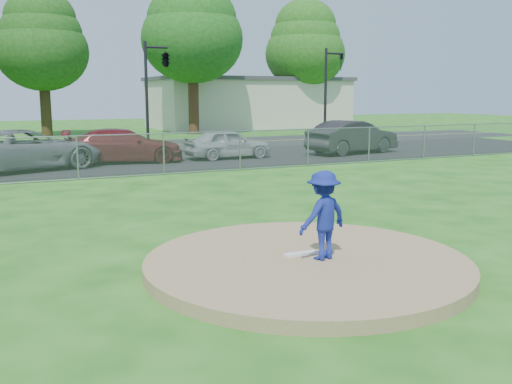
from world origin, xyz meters
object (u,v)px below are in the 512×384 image
Objects in this scene: traffic_signal_center at (164,61)px; commercial_building at (247,103)px; tree_center at (42,40)px; tree_far_right at (305,44)px; tree_right at (192,26)px; parked_car_pearl at (228,144)px; traffic_signal_right at (329,86)px; parked_car_charcoal at (353,137)px; parked_car_darkred at (124,146)px; pitcher at (323,215)px; parked_car_gray at (27,150)px.

commercial_building is at bearing 53.06° from traffic_signal_center.
tree_center is 21.03m from tree_far_right.
commercial_building is 10.73m from tree_right.
tree_right is 17.92m from parked_car_pearl.
traffic_signal_right is (10.27, 0.00, -1.25)m from traffic_signal_center.
tree_center is 2.02× the size of parked_car_charcoal.
parked_car_charcoal is (7.54, -6.59, -3.80)m from traffic_signal_center.
tree_center is at bearing 112.49° from traffic_signal_center.
parked_car_darkred is 4.64m from parked_car_pearl.
pitcher reaches higher than parked_car_darkred.
tree_right is 11.60m from traffic_signal_center.
commercial_building is at bearing -22.79° from parked_car_charcoal.
tree_far_right is (4.00, -3.00, 4.90)m from commercial_building.
parked_car_darkred reaches higher than parked_car_pearl.
tree_far_right is at bearing 39.04° from traffic_signal_center.
parked_car_darkred is 1.27× the size of parked_car_pearl.
tree_right is (10.00, -2.00, 1.18)m from tree_center.
traffic_signal_center reaches higher than pitcher.
traffic_signal_right is at bearing -34.05° from parked_car_charcoal.
tree_center is at bearing 13.58° from parked_car_darkred.
tree_right is 21.78m from parked_car_gray.
traffic_signal_right is 15.09m from parked_car_darkred.
pitcher is 16.84m from parked_car_pearl.
commercial_building is 11.17× the size of pitcher.
tree_right is 1.08× the size of tree_far_right.
parked_car_pearl is (4.63, -0.39, -0.05)m from parked_car_darkred.
parked_car_darkred is (-13.74, -5.66, -2.63)m from traffic_signal_right.
traffic_signal_right reaches higher than parked_car_charcoal.
tree_far_right is at bearing -37.53° from parked_car_darkred.
traffic_signal_right is at bearing 0.00° from traffic_signal_center.
traffic_signal_center and traffic_signal_right have the same top height.
parked_car_pearl is at bearing -120.09° from pitcher.
commercial_building reaches higher than parked_car_charcoal.
commercial_building is 24.63m from parked_car_pearl.
parked_car_darkred is (3.90, 0.88, -0.06)m from parked_car_gray.
parked_car_darkred is (-19.50, -18.66, -6.33)m from tree_far_right.
traffic_signal_right is 18.98m from parked_car_gray.
traffic_signal_right is (5.24, -10.00, -4.29)m from tree_right.
commercial_building is 1.67× the size of tree_center.
traffic_signal_center is 1.13× the size of parked_car_darkred.
tree_right is 2.07× the size of parked_car_gray.
parked_car_pearl is at bearing -127.99° from tree_far_right.
traffic_signal_right is at bearing -58.59° from parked_car_pearl.
parked_car_charcoal is (11.30, 15.56, -0.12)m from pitcher.
commercial_building is 4.19× the size of parked_car_pearl.
parked_car_darkred is at bearing -157.61° from traffic_signal_right.
parked_car_gray is (-17.64, -6.54, -2.57)m from traffic_signal_right.
pitcher is at bearing -99.64° from traffic_signal_center.
pitcher is 16.03m from parked_car_gray.
pitcher is at bearing 174.55° from parked_car_gray.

